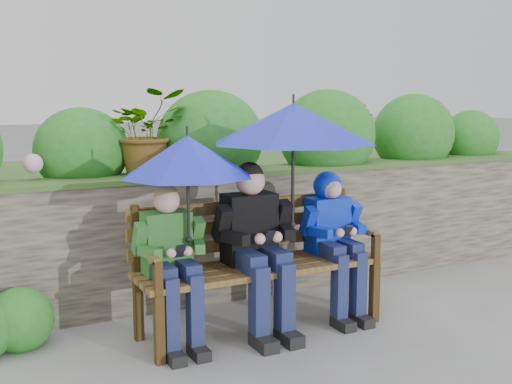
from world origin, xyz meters
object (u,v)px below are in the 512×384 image
boy_left (172,256)px  umbrella_left (187,156)px  umbrella_right (293,123)px  park_bench (256,255)px  boy_middle (256,240)px  boy_right (334,231)px

boy_left → umbrella_left: bearing=-13.2°
boy_left → umbrella_right: size_ratio=0.94×
park_bench → boy_middle: (-0.04, -0.09, 0.13)m
boy_left → boy_right: 1.26m
boy_left → boy_middle: size_ratio=0.91×
park_bench → boy_right: bearing=-6.0°
boy_middle → boy_right: (0.65, 0.02, -0.00)m
umbrella_left → umbrella_right: (0.79, 0.03, 0.19)m
park_bench → boy_middle: bearing=-115.4°
park_bench → umbrella_left: 0.91m
park_bench → boy_right: 0.63m
boy_left → park_bench: bearing=6.7°
boy_right → umbrella_right: (-0.36, -0.01, 0.79)m
boy_middle → boy_right: size_ratio=1.10×
park_bench → boy_left: boy_left is taller
umbrella_right → boy_right: bearing=1.4°
boy_left → umbrella_right: umbrella_right is taller
umbrella_left → boy_right: bearing=1.9°
park_bench → umbrella_right: size_ratio=1.52×
boy_middle → umbrella_left: bearing=-178.3°
park_bench → umbrella_left: bearing=-169.3°
boy_right → umbrella_right: size_ratio=0.94×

